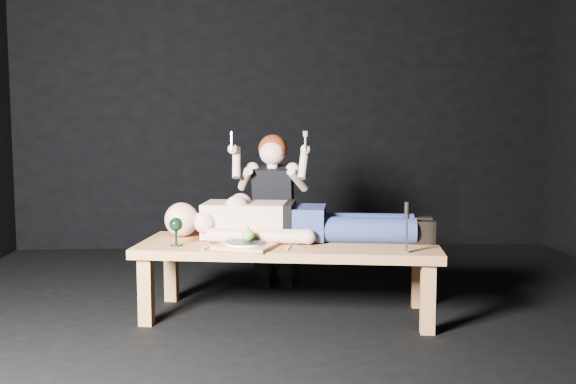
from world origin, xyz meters
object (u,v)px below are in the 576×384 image
Objects in this scene: kneeling_woman at (275,209)px; serving_tray at (244,246)px; lying_man at (300,217)px; goblet at (176,232)px; table at (289,279)px; carving_knife at (407,227)px.

kneeling_woman reaches higher than serving_tray.
lying_man reaches higher than goblet.
lying_man is at bearing 66.45° from table.
table is at bearing -74.79° from kneeling_woman.
kneeling_woman is at bearing 103.53° from table.
lying_man reaches higher than table.
carving_knife is at bearing -20.18° from table.
serving_tray is at bearing -93.02° from kneeling_woman.
table is 0.81m from carving_knife.
carving_knife is (0.89, -0.20, 0.13)m from serving_tray.
kneeling_woman is 6.73× the size of goblet.
carving_knife reaches higher than serving_tray.
goblet is at bearing -117.74° from kneeling_woman.
serving_tray is 0.41m from goblet.
table is 0.73m from goblet.
serving_tray is at bearing 176.78° from carving_knife.
lying_man is at bearing -66.58° from kneeling_woman.
lying_man is 6.54× the size of carving_knife.
goblet is (-0.66, -0.06, 0.31)m from table.
carving_knife is (0.63, -0.36, 0.37)m from table.
table is 6.30× the size of carving_knife.
table is 1.59× the size of kneeling_woman.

